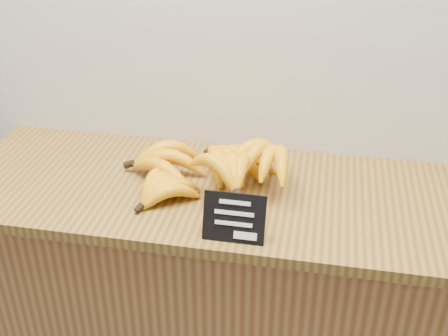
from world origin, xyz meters
TOP-DOWN VIEW (x-y plane):
  - counter at (0.13, 2.75)m, footprint 1.39×0.50m
  - counter_top at (0.13, 2.75)m, footprint 1.50×0.54m
  - chalkboard_sign at (0.18, 2.54)m, footprint 0.15×0.05m
  - banana_pile at (0.09, 2.77)m, footprint 0.53×0.38m

SIDE VIEW (x-z plane):
  - counter at x=0.13m, z-range 0.00..0.90m
  - counter_top at x=0.13m, z-range 0.90..0.93m
  - banana_pile at x=0.09m, z-range 0.92..1.05m
  - chalkboard_sign at x=0.18m, z-range 0.93..1.04m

